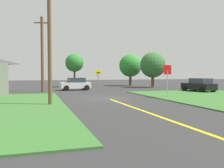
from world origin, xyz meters
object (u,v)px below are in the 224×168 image
(utility_pole_mid, at_px, (42,54))
(oak_tree_right, at_px, (130,66))
(stop_sign, at_px, (167,75))
(car_on_crossroad, at_px, (199,85))
(direction_sign, at_px, (98,78))
(pine_tree_center, at_px, (74,63))
(car_approaching_junction, at_px, (75,84))
(utility_pole_near, at_px, (49,34))
(oak_tree_left, at_px, (153,65))

(utility_pole_mid, bearing_deg, oak_tree_right, 34.19)
(stop_sign, relative_size, car_on_crossroad, 0.68)
(direction_sign, height_order, pine_tree_center, pine_tree_center)
(car_approaching_junction, distance_m, oak_tree_right, 13.75)
(car_on_crossroad, relative_size, oak_tree_right, 0.78)
(stop_sign, xyz_separation_m, utility_pole_mid, (-10.45, 10.52, 2.39))
(utility_pole_mid, height_order, direction_sign, utility_pole_mid)
(direction_sign, bearing_deg, utility_pole_mid, 161.16)
(utility_pole_near, bearing_deg, utility_pole_mid, 90.93)
(car_on_crossroad, distance_m, car_approaching_junction, 15.42)
(car_approaching_junction, xyz_separation_m, utility_pole_near, (-3.99, -14.78, 4.06))
(stop_sign, xyz_separation_m, oak_tree_right, (4.58, 20.73, 1.44))
(stop_sign, distance_m, direction_sign, 9.42)
(car_on_crossroad, distance_m, direction_sign, 11.98)
(oak_tree_left, xyz_separation_m, oak_tree_right, (-1.53, 5.56, 0.05))
(oak_tree_left, relative_size, oak_tree_right, 0.99)
(utility_pole_near, xyz_separation_m, direction_sign, (6.00, 10.47, -3.16))
(utility_pole_near, xyz_separation_m, utility_pole_mid, (-0.21, 12.59, -0.37))
(stop_sign, bearing_deg, oak_tree_right, -111.36)
(direction_sign, xyz_separation_m, pine_tree_center, (-1.03, 11.70, 2.17))
(stop_sign, xyz_separation_m, direction_sign, (-4.24, 8.40, -0.40))
(stop_sign, height_order, utility_pole_mid, utility_pole_mid)
(oak_tree_left, bearing_deg, car_on_crossroad, -82.93)
(oak_tree_left, bearing_deg, car_approaching_junction, -168.77)
(stop_sign, distance_m, utility_pole_near, 10.81)
(car_on_crossroad, distance_m, utility_pole_near, 19.52)
(stop_sign, bearing_deg, utility_pole_mid, -54.07)
(pine_tree_center, xyz_separation_m, oak_tree_right, (9.86, 0.63, -0.34))
(utility_pole_near, bearing_deg, pine_tree_center, 77.37)
(car_approaching_junction, bearing_deg, pine_tree_center, -102.13)
(stop_sign, bearing_deg, oak_tree_left, -120.86)
(car_approaching_junction, bearing_deg, utility_pole_mid, 23.03)
(car_approaching_junction, height_order, oak_tree_left, oak_tree_left)
(car_on_crossroad, bearing_deg, oak_tree_left, -1.83)
(utility_pole_mid, distance_m, pine_tree_center, 10.91)
(pine_tree_center, bearing_deg, car_on_crossroad, -49.39)
(car_on_crossroad, bearing_deg, oak_tree_right, 1.26)
(pine_tree_center, distance_m, oak_tree_right, 9.88)
(car_approaching_junction, xyz_separation_m, oak_tree_right, (10.84, 8.02, 2.73))
(utility_pole_near, distance_m, pine_tree_center, 22.74)
(oak_tree_left, distance_m, oak_tree_right, 5.77)
(utility_pole_mid, distance_m, direction_sign, 7.13)
(pine_tree_center, bearing_deg, car_approaching_junction, -97.55)
(direction_sign, bearing_deg, stop_sign, -63.20)
(utility_pole_mid, xyz_separation_m, oak_tree_right, (15.03, 10.21, -0.96))
(oak_tree_left, bearing_deg, oak_tree_right, 105.43)
(utility_pole_mid, bearing_deg, utility_pole_near, -89.07)
(utility_pole_near, height_order, oak_tree_left, utility_pole_near)
(oak_tree_left, xyz_separation_m, pine_tree_center, (-11.39, 4.93, 0.39))
(car_on_crossroad, height_order, oak_tree_left, oak_tree_left)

